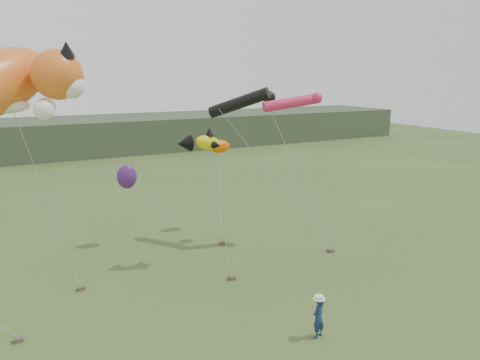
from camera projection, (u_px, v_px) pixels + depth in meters
name	position (u px, v px, depth m)	size (l,w,h in m)	color
ground	(282.00, 318.00, 18.04)	(120.00, 120.00, 0.00)	#385123
headland	(52.00, 138.00, 54.70)	(90.00, 13.00, 4.00)	#2D3D28
festival_attendant	(318.00, 318.00, 16.60)	(0.55, 0.36, 1.51)	navy
sandbag_anchors	(191.00, 275.00, 21.79)	(15.46, 5.62, 0.16)	brown
cat_kite	(9.00, 82.00, 18.67)	(7.22, 5.52, 4.09)	orange
fish_kite	(199.00, 142.00, 22.09)	(2.17, 1.44, 1.16)	#DBD906
tube_kites	(264.00, 102.00, 25.13)	(5.22, 4.06, 1.74)	black
misc_kites	(169.00, 163.00, 26.31)	(6.86, 1.01, 2.26)	#FF5E00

